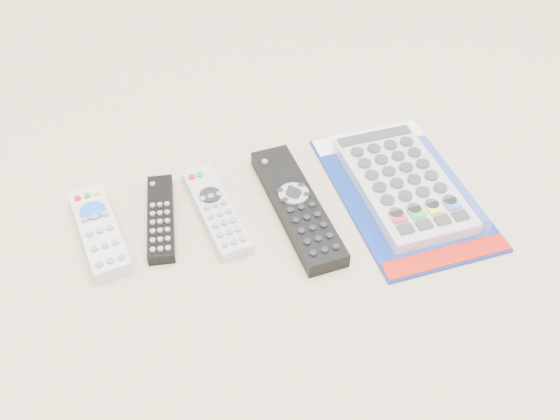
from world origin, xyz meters
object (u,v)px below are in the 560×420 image
object	(u,v)px
remote_slim_black	(161,218)
remote_large_black	(297,206)
remote_silver_dvd	(216,210)
jumbo_remote_packaged	(403,182)
remote_small_grey	(100,231)

from	to	relation	value
remote_slim_black	remote_large_black	size ratio (longest dim) A/B	0.68
remote_slim_black	remote_silver_dvd	xyz separation A→B (m)	(0.07, -0.01, 0.00)
jumbo_remote_packaged	remote_large_black	bearing A→B (deg)	178.23
remote_silver_dvd	jumbo_remote_packaged	size ratio (longest dim) A/B	0.61
remote_small_grey	jumbo_remote_packaged	size ratio (longest dim) A/B	0.56
remote_slim_black	remote_large_black	distance (m)	0.18
remote_large_black	remote_small_grey	bearing A→B (deg)	170.11
remote_silver_dvd	remote_small_grey	bearing A→B (deg)	171.87
remote_small_grey	remote_slim_black	distance (m)	0.08
remote_small_grey	remote_slim_black	bearing A→B (deg)	-5.29
remote_silver_dvd	jumbo_remote_packaged	world-z (taller)	jumbo_remote_packaged
remote_silver_dvd	remote_large_black	distance (m)	0.11
remote_small_grey	remote_large_black	xyz separation A→B (m)	(0.26, -0.04, 0.00)
remote_small_grey	remote_silver_dvd	size ratio (longest dim) A/B	0.93
remote_silver_dvd	jumbo_remote_packaged	xyz separation A→B (m)	(0.26, -0.03, 0.01)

